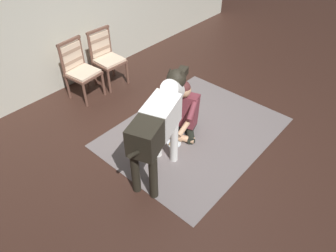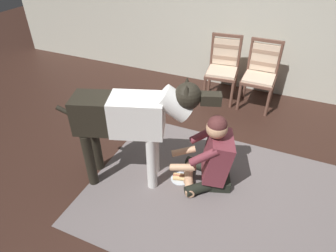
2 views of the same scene
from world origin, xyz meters
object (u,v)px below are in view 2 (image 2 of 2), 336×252
person_sitting_on_floor (212,157)px  dining_chair_right_of_pair (261,71)px  dining_chair_left_of_pair (223,65)px  large_dog (132,118)px  hot_dog_on_plate (180,177)px

person_sitting_on_floor → dining_chair_right_of_pair: bearing=84.8°
dining_chair_left_of_pair → large_dog: 2.19m
dining_chair_left_of_pair → hot_dog_on_plate: bearing=-87.4°
large_dog → hot_dog_on_plate: bearing=19.0°
dining_chair_right_of_pair → person_sitting_on_floor: 1.91m
dining_chair_left_of_pair → dining_chair_right_of_pair: size_ratio=1.00×
dining_chair_left_of_pair → hot_dog_on_plate: dining_chair_left_of_pair is taller
person_sitting_on_floor → hot_dog_on_plate: 0.46m
person_sitting_on_floor → large_dog: size_ratio=0.56×
dining_chair_left_of_pair → dining_chair_right_of_pair: 0.56m
hot_dog_on_plate → dining_chair_right_of_pair: bearing=76.6°
hot_dog_on_plate → large_dog: bearing=-161.0°
person_sitting_on_floor → hot_dog_on_plate: bearing=-161.0°
dining_chair_right_of_pair → person_sitting_on_floor: size_ratio=1.16×
dining_chair_right_of_pair → large_dog: bearing=-113.4°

